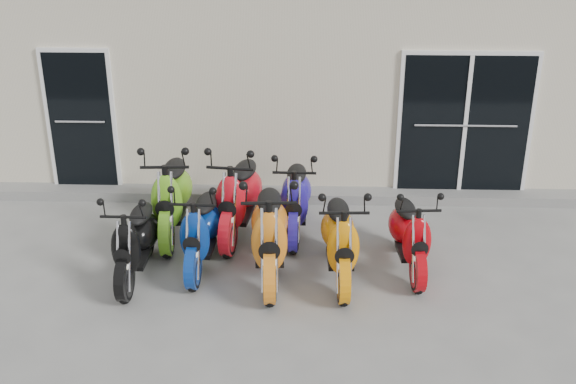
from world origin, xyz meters
The scene contains 13 objects.
ground centered at (0.00, 0.00, 0.00)m, with size 80.00×80.00×0.00m, color gray.
building centered at (0.00, 5.20, 1.60)m, with size 14.00×6.00×3.20m, color beige.
front_step centered at (0.00, 2.02, 0.07)m, with size 14.00×0.40×0.15m, color gray.
door_left centered at (-3.20, 2.17, 1.26)m, with size 1.07×0.08×2.22m, color black.
door_right centered at (2.60, 2.17, 1.26)m, with size 2.02×0.08×2.22m, color black.
scooter_front_black centered at (-1.85, -0.39, 0.63)m, with size 0.62×1.71×1.26m, color black, non-canonical shape.
scooter_front_blue centered at (-1.07, -0.08, 0.65)m, with size 0.64×1.75×1.29m, color navy, non-canonical shape.
scooter_front_orange_a centered at (-0.20, -0.29, 0.75)m, with size 0.73×2.02×1.49m, color orange, non-canonical shape.
scooter_front_orange_b centered at (0.67, -0.32, 0.67)m, with size 0.66×1.82×1.35m, color orange, non-canonical shape.
scooter_front_red centered at (1.55, -0.08, 0.62)m, with size 0.61×1.67×1.24m, color #AF050D, non-canonical shape.
scooter_back_green centered at (-1.61, 0.81, 0.73)m, with size 0.72×1.98×1.46m, color #66B11F, non-canonical shape.
scooter_back_red centered at (-0.68, 0.82, 0.72)m, with size 0.71×1.96×1.45m, color red, non-canonical shape.
scooter_back_blue centered at (0.09, 0.90, 0.66)m, with size 0.65×1.80×1.33m, color #24188F, non-canonical shape.
Camera 1 is at (0.28, -8.18, 4.65)m, focal length 45.00 mm.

